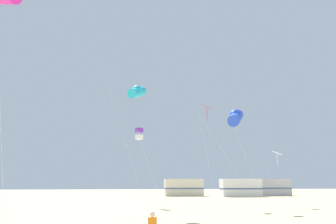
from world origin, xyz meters
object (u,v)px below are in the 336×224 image
rv_van_cream (184,188)px  rv_van_white (241,188)px  kite_box_violet (139,134)px  kite_diamond_gold (236,120)px  kite_tube_cyan (137,92)px  kite_diamond_scarlet (207,110)px  kite_diamond_white (277,155)px  rv_van_silver (271,187)px  kite_tube_blue (236,117)px

rv_van_cream → rv_van_white: size_ratio=1.00×
kite_box_violet → rv_van_cream: 24.56m
kite_diamond_gold → rv_van_white: kite_diamond_gold is taller
kite_tube_cyan → rv_van_white: 33.47m
kite_diamond_scarlet → kite_diamond_gold: (1.77, -3.05, -1.48)m
kite_tube_cyan → kite_diamond_white: 15.65m
kite_tube_cyan → rv_van_silver: bearing=51.7°
kite_diamond_white → kite_tube_cyan: bearing=-155.7°
kite_diamond_scarlet → rv_van_cream: bearing=85.3°
kite_diamond_scarlet → kite_tube_cyan: size_ratio=0.99×
kite_diamond_scarlet → kite_box_violet: bearing=155.8°
kite_diamond_white → rv_van_silver: size_ratio=0.82×
kite_diamond_scarlet → kite_diamond_white: size_ratio=1.82×
kite_tube_blue → rv_van_silver: bearing=62.8°
kite_tube_cyan → rv_van_silver: 39.57m
rv_van_cream → rv_van_white: same height
kite_box_violet → kite_tube_cyan: 8.81m
kite_tube_cyan → rv_van_silver: kite_tube_cyan is taller
kite_tube_cyan → rv_van_white: kite_tube_cyan is taller
kite_box_violet → kite_tube_cyan: (-0.51, -8.58, 1.93)m
kite_diamond_scarlet → kite_tube_cyan: 8.92m
kite_tube_blue → kite_diamond_scarlet: bearing=85.3°
kite_diamond_gold → kite_box_violet: (-8.08, 5.88, -0.48)m
kite_tube_cyan → rv_van_cream: (8.90, 30.97, -7.56)m
kite_tube_blue → rv_van_silver: 39.90m
kite_diamond_scarlet → kite_tube_blue: bearing=-94.7°
kite_tube_blue → kite_box_violet: bearing=112.2°
kite_tube_cyan → kite_diamond_white: bearing=24.3°
kite_tube_blue → kite_box_violet: size_ratio=0.91×
kite_diamond_gold → kite_diamond_scarlet: bearing=120.1°
kite_diamond_gold → kite_box_violet: 10.00m
kite_tube_cyan → rv_van_white: bearing=57.4°
rv_van_cream → rv_van_silver: bearing=-0.9°
kite_diamond_gold → kite_box_violet: bearing=143.9°
kite_box_violet → kite_diamond_white: 13.63m
kite_tube_blue → rv_van_cream: size_ratio=1.06×
rv_van_cream → kite_diamond_gold: bearing=-89.7°
rv_van_cream → rv_van_white: (8.66, -3.50, 0.00)m
kite_diamond_gold → rv_van_silver: (15.46, 27.80, -6.11)m
kite_tube_blue → rv_van_silver: (18.09, 35.24, -4.78)m
kite_diamond_scarlet → kite_tube_blue: (-0.86, -10.49, -2.80)m
kite_box_violet → rv_van_silver: kite_box_violet is taller
kite_tube_blue → kite_box_violet: 14.42m
kite_box_violet → rv_van_cream: size_ratio=1.17×
kite_diamond_white → rv_van_white: kite_diamond_white is taller
kite_tube_blue → rv_van_white: 34.57m
kite_diamond_gold → kite_tube_blue: kite_diamond_gold is taller
kite_diamond_scarlet → rv_van_cream: size_ratio=1.48×
kite_diamond_gold → rv_van_white: 27.04m
kite_diamond_scarlet → kite_tube_cyan: bearing=-139.9°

